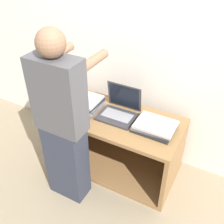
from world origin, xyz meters
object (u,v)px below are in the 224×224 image
object	(u,v)px
laptop_stack_left	(83,102)
laptop_stack_right	(155,126)
laptop_open	(119,110)
person	(63,125)

from	to	relation	value
laptop_stack_left	laptop_stack_right	xyz separation A→B (m)	(0.73, 0.00, -0.02)
laptop_open	laptop_stack_left	bearing A→B (deg)	-171.91
laptop_stack_right	laptop_stack_left	bearing A→B (deg)	-179.82
laptop_open	laptop_stack_right	distance (m)	0.37
person	laptop_stack_right	bearing A→B (deg)	37.34
laptop_stack_right	person	xyz separation A→B (m)	(-0.61, -0.47, 0.11)
laptop_stack_left	laptop_stack_right	size ratio (longest dim) A/B	1.01
laptop_stack_left	laptop_stack_right	world-z (taller)	laptop_stack_left
laptop_stack_right	person	size ratio (longest dim) A/B	0.23
laptop_open	laptop_stack_right	bearing A→B (deg)	-7.67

